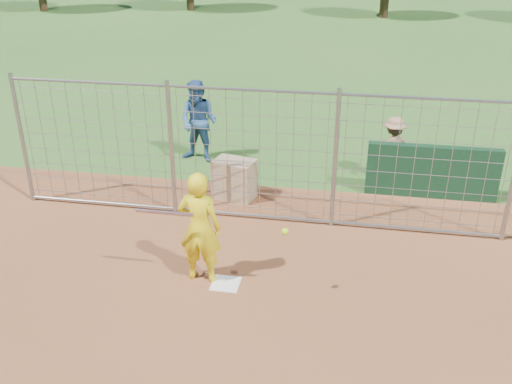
% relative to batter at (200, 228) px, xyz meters
% --- Properties ---
extents(ground, '(100.00, 100.00, 0.00)m').
position_rel_batter_xyz_m(ground, '(0.40, 0.11, -0.91)').
color(ground, '#2D591E').
rests_on(ground, ground).
extents(home_plate, '(0.43, 0.43, 0.02)m').
position_rel_batter_xyz_m(home_plate, '(0.40, -0.09, -0.90)').
color(home_plate, silver).
rests_on(home_plate, ground).
extents(dugout_wall, '(2.60, 0.20, 1.10)m').
position_rel_batter_xyz_m(dugout_wall, '(3.80, 3.71, -0.36)').
color(dugout_wall, '#11381E').
rests_on(dugout_wall, ground).
extents(batter, '(0.68, 0.47, 1.83)m').
position_rel_batter_xyz_m(batter, '(0.00, 0.00, 0.00)').
color(batter, yellow).
rests_on(batter, ground).
extents(bystander_a, '(1.04, 0.88, 1.91)m').
position_rel_batter_xyz_m(bystander_a, '(-1.33, 4.79, 0.04)').
color(bystander_a, '#2A4F7F').
rests_on(bystander_a, ground).
extents(bystander_c, '(1.04, 0.87, 1.40)m').
position_rel_batter_xyz_m(bystander_c, '(3.05, 4.50, -0.21)').
color(bystander_c, '#936F50').
rests_on(bystander_c, ground).
extents(equipment_bin, '(0.90, 0.71, 0.80)m').
position_rel_batter_xyz_m(equipment_bin, '(-0.11, 2.98, -0.51)').
color(equipment_bin, tan).
rests_on(equipment_bin, ground).
extents(equipment_in_play, '(2.25, 0.11, 0.21)m').
position_rel_batter_xyz_m(equipment_in_play, '(0.01, -0.33, 0.36)').
color(equipment_in_play, silver).
rests_on(equipment_in_play, ground).
extents(backstop_fence, '(9.08, 0.08, 2.60)m').
position_rel_batter_xyz_m(backstop_fence, '(0.40, 2.11, 0.34)').
color(backstop_fence, gray).
rests_on(backstop_fence, ground).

